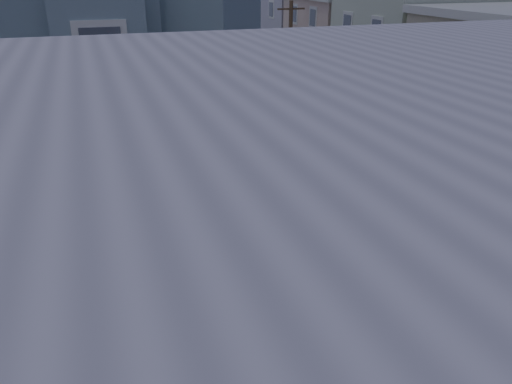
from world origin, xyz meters
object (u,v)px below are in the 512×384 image
street_tree_far (240,47)px  pedestrian_a (331,140)px  running_child (401,301)px  parked_car_c (289,124)px  parked_car_a (360,177)px  street_tree_near (266,59)px  pedestrian_b (326,120)px  parked_car_b (294,151)px  traffic_signal (283,197)px  fire_hydrant (347,158)px  parked_car_d (240,108)px  utility_pole (290,60)px

street_tree_far → pedestrian_a: (-0.90, -23.11, -2.87)m
running_child → parked_car_c: running_child is taller
street_tree_far → parked_car_a: 28.78m
street_tree_near → pedestrian_b: bearing=-85.8°
street_tree_far → pedestrian_b: bearing=-87.6°
parked_car_a → parked_car_b: parked_car_a is taller
traffic_signal → parked_car_a: bearing=65.5°
street_tree_near → pedestrian_a: bearing=-93.4°
street_tree_far → parked_car_c: 17.65m
parked_car_b → fire_hydrant: parked_car_b is taller
pedestrian_a → street_tree_far: bearing=-70.4°
parked_car_a → fire_hydrant: bearing=80.3°
street_tree_near → parked_car_d: bearing=-134.7°
street_tree_near → parked_car_a: street_tree_near is taller
street_tree_near → parked_car_a: (-1.83, -20.54, -3.25)m
utility_pole → traffic_signal: (-9.18, -21.83, -1.05)m
pedestrian_b → street_tree_far: bearing=-90.5°
parked_car_b → running_child: bearing=-95.6°
utility_pole → running_child: (-5.96, -25.06, -4.09)m
pedestrian_b → running_child: bearing=68.0°
pedestrian_a → parked_car_c: bearing=-62.3°
parked_car_d → parked_car_c: bearing=-66.8°
street_tree_far → running_child: street_tree_far is taller
pedestrian_b → parked_car_a: size_ratio=0.47×
pedestrian_b → traffic_signal: 19.93m
running_child → pedestrian_a: size_ratio=0.77×
street_tree_far → fire_hydrant: (-0.90, -25.34, -3.32)m
street_tree_near → parked_car_b: 16.09m
street_tree_near → parked_car_b: size_ratio=1.30×
street_tree_far → parked_car_c: street_tree_far is taller
parked_car_d → street_tree_near: bearing=48.0°
traffic_signal → fire_hydrant: traffic_signal is taller
running_child → parked_car_a: size_ratio=0.35×
street_tree_near → parked_car_c: size_ratio=1.30×
utility_pole → parked_car_b: 10.76m
parked_car_a → parked_car_d: bearing=102.5°
utility_pole → street_tree_far: (0.20, 14.00, -0.86)m
street_tree_near → pedestrian_b: street_tree_near is taller
street_tree_near → parked_car_c: 9.97m
utility_pole → running_child: 26.09m
street_tree_near → running_child: (-6.16, -31.06, -3.23)m
street_tree_near → running_child: bearing=-101.2°
parked_car_a → street_tree_near: bearing=91.5°
utility_pole → traffic_signal: utility_pole is taller
parked_car_c → pedestrian_b: bearing=-38.9°
pedestrian_a → parked_car_c: (-0.60, 5.85, -0.47)m
utility_pole → pedestrian_a: bearing=-94.4°
parked_car_d → traffic_signal: bearing=-100.7°
pedestrian_b → fire_hydrant: pedestrian_b is taller
pedestrian_b → parked_car_a: (-2.63, -9.63, -0.42)m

